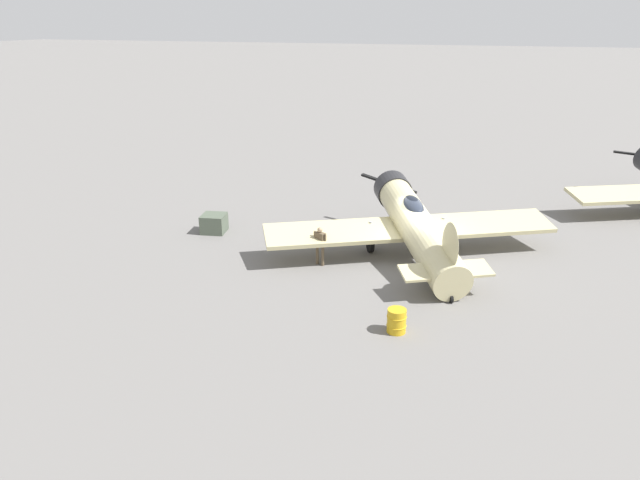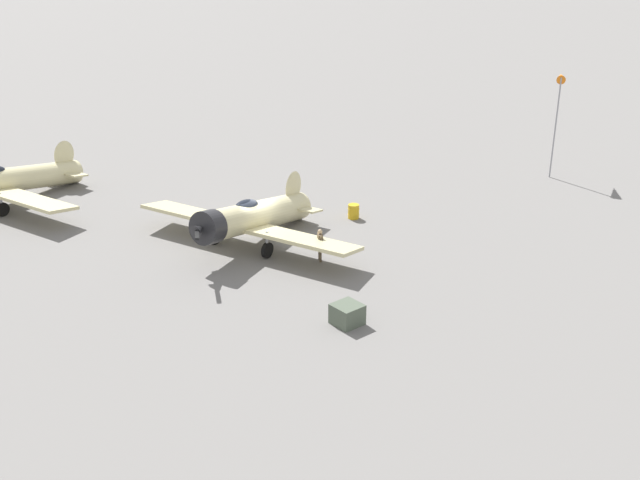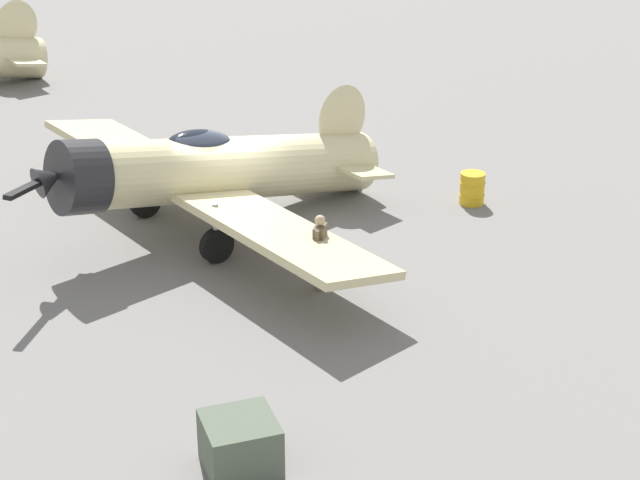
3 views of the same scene
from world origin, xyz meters
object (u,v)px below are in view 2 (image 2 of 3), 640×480
at_px(ground_crew_mechanic, 320,242).
at_px(equipment_crate, 347,314).
at_px(airplane_mid_apron, 1,182).
at_px(fuel_drum, 354,211).
at_px(airplane_foreground, 251,218).
at_px(windsock_mast, 560,82).

distance_m(ground_crew_mechanic, equipment_crate, 6.49).
height_order(airplane_mid_apron, fuel_drum, airplane_mid_apron).
relative_size(airplane_foreground, fuel_drum, 14.66).
distance_m(airplane_foreground, equipment_crate, 9.67).
height_order(equipment_crate, windsock_mast, windsock_mast).
distance_m(ground_crew_mechanic, windsock_mast, 21.68).
xyz_separation_m(airplane_mid_apron, fuel_drum, (12.21, 16.65, -1.02)).
relative_size(equipment_crate, windsock_mast, 0.19).
relative_size(airplane_mid_apron, windsock_mast, 1.89).
height_order(ground_crew_mechanic, equipment_crate, ground_crew_mechanic).
bearing_deg(windsock_mast, equipment_crate, -64.31).
bearing_deg(equipment_crate, windsock_mast, 115.69).
xyz_separation_m(airplane_foreground, airplane_mid_apron, (-12.82, -10.07, -0.03)).
xyz_separation_m(airplane_mid_apron, ground_crew_mechanic, (16.36, 12.09, -0.43)).
height_order(ground_crew_mechanic, fuel_drum, ground_crew_mechanic).
relative_size(airplane_foreground, equipment_crate, 9.34).
relative_size(airplane_foreground, airplane_mid_apron, 0.96).
bearing_deg(fuel_drum, windsock_mast, 92.54).
bearing_deg(airplane_mid_apron, fuel_drum, 117.94).
distance_m(fuel_drum, windsock_mast, 16.94).
relative_size(fuel_drum, windsock_mast, 0.12).
height_order(airplane_foreground, equipment_crate, airplane_foreground).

